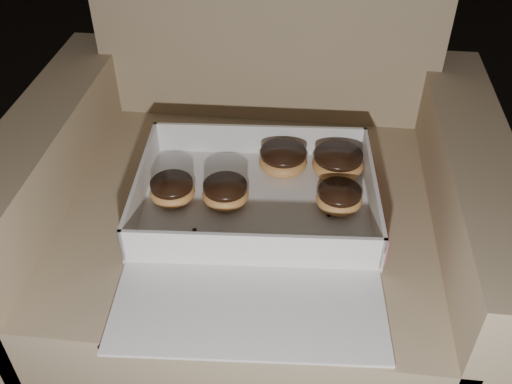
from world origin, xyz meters
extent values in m
plane|color=black|center=(0.00, 0.00, 0.00)|extent=(4.50, 4.50, 0.00)
cube|color=#91795C|center=(-0.02, 0.10, 0.19)|extent=(0.65, 0.65, 0.38)
cube|color=#91795C|center=(-0.37, 0.10, 0.25)|extent=(0.11, 0.65, 0.51)
cube|color=#91795C|center=(0.33, 0.10, 0.25)|extent=(0.11, 0.65, 0.51)
cube|color=white|center=(-0.01, 0.07, 0.39)|extent=(0.40, 0.31, 0.01)
cube|color=white|center=(-0.02, 0.21, 0.42)|extent=(0.38, 0.03, 0.06)
cube|color=white|center=(0.00, -0.07, 0.42)|extent=(0.38, 0.03, 0.06)
cube|color=white|center=(-0.20, 0.05, 0.42)|extent=(0.03, 0.29, 0.06)
cube|color=white|center=(0.18, 0.08, 0.42)|extent=(0.03, 0.29, 0.06)
cube|color=#BC4C5A|center=(0.18, 0.08, 0.42)|extent=(0.02, 0.28, 0.05)
cube|color=white|center=(0.01, -0.16, 0.38)|extent=(0.39, 0.19, 0.01)
ellipsoid|color=#EA9551|center=(0.13, 0.07, 0.41)|extent=(0.08, 0.08, 0.04)
cylinder|color=black|center=(0.13, 0.07, 0.42)|extent=(0.07, 0.07, 0.01)
ellipsoid|color=#EA9551|center=(-0.06, 0.06, 0.41)|extent=(0.08, 0.08, 0.04)
cylinder|color=black|center=(-0.06, 0.06, 0.42)|extent=(0.07, 0.07, 0.01)
ellipsoid|color=#EA9551|center=(0.03, 0.16, 0.41)|extent=(0.09, 0.09, 0.04)
cylinder|color=black|center=(0.03, 0.16, 0.43)|extent=(0.08, 0.08, 0.01)
ellipsoid|color=#EA9551|center=(-0.15, 0.05, 0.41)|extent=(0.08, 0.08, 0.04)
cylinder|color=black|center=(-0.15, 0.05, 0.42)|extent=(0.07, 0.07, 0.01)
ellipsoid|color=#EA9551|center=(0.12, 0.16, 0.41)|extent=(0.09, 0.09, 0.04)
cylinder|color=black|center=(0.12, 0.16, 0.43)|extent=(0.08, 0.08, 0.01)
ellipsoid|color=black|center=(0.14, 0.06, 0.39)|extent=(0.01, 0.01, 0.00)
ellipsoid|color=black|center=(-0.10, -0.02, 0.39)|extent=(0.01, 0.01, 0.00)
ellipsoid|color=black|center=(0.11, 0.04, 0.39)|extent=(0.01, 0.01, 0.00)
ellipsoid|color=black|center=(0.10, -0.02, 0.39)|extent=(0.01, 0.01, 0.00)
camera|label=1|loc=(0.07, -0.65, 1.01)|focal=40.00mm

